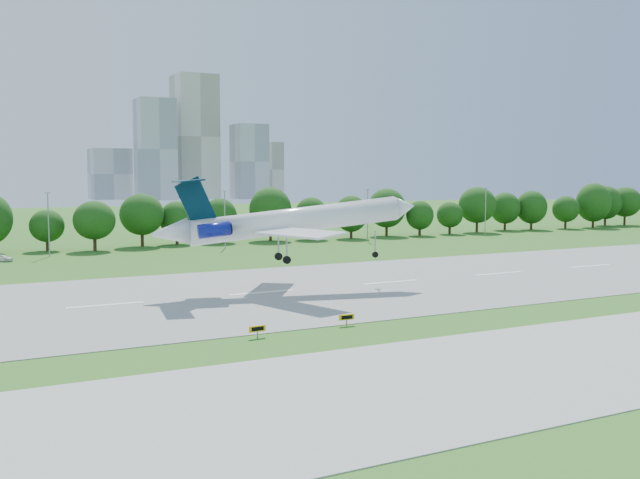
{
  "coord_description": "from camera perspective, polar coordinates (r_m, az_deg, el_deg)",
  "views": [
    {
      "loc": [
        -35.1,
        -60.76,
        15.45
      ],
      "look_at": [
        4.98,
        18.0,
        7.43
      ],
      "focal_mm": 40.0,
      "sensor_mm": 36.0,
      "label": 1
    }
  ],
  "objects": [
    {
      "name": "tree_line",
      "position": [
        157.01,
        -14.01,
        1.65
      ],
      "size": [
        288.4,
        8.4,
        10.4
      ],
      "color": "#382314",
      "rests_on": "ground"
    },
    {
      "name": "taxi_sign_left",
      "position": [
        68.39,
        -5.03,
        -7.13
      ],
      "size": [
        1.71,
        0.34,
        1.19
      ],
      "rotation": [
        0.0,
        0.0,
        0.08
      ],
      "color": "gray",
      "rests_on": "ground"
    },
    {
      "name": "airliner",
      "position": [
        94.36,
        -2.97,
        1.5
      ],
      "size": [
        36.55,
        26.24,
        11.42
      ],
      "rotation": [
        0.0,
        -0.1,
        -0.15
      ],
      "color": "white",
      "rests_on": "ground"
    },
    {
      "name": "taxi_sign_centre",
      "position": [
        73.52,
        2.14,
        -6.24
      ],
      "size": [
        1.71,
        0.24,
        1.2
      ],
      "rotation": [
        0.0,
        0.0,
        -0.01
      ],
      "color": "gray",
      "rests_on": "ground"
    },
    {
      "name": "taxiway",
      "position": [
        57.42,
        12.16,
        -10.5
      ],
      "size": [
        400.0,
        23.0,
        0.08
      ],
      "primitive_type": "cube",
      "color": "#ADADA8",
      "rests_on": "ground"
    },
    {
      "name": "service_vehicle_b",
      "position": [
        139.15,
        -24.1,
        -1.37
      ],
      "size": [
        4.15,
        3.09,
        1.32
      ],
      "primitive_type": "imported",
      "rotation": [
        0.0,
        0.0,
        1.12
      ],
      "color": "white",
      "rests_on": "ground"
    },
    {
      "name": "light_poles",
      "position": [
        146.72,
        -14.08,
        1.47
      ],
      "size": [
        175.9,
        0.25,
        12.19
      ],
      "color": "gray",
      "rests_on": "ground"
    },
    {
      "name": "runway",
      "position": [
        93.93,
        -4.66,
        -4.27
      ],
      "size": [
        400.0,
        45.0,
        0.08
      ],
      "primitive_type": "cube",
      "color": "gray",
      "rests_on": "ground"
    },
    {
      "name": "skyline",
      "position": [
        471.44,
        -10.36,
        6.93
      ],
      "size": [
        127.0,
        52.0,
        80.0
      ],
      "color": "#B2B2B7",
      "rests_on": "ground"
    },
    {
      "name": "ground",
      "position": [
        71.85,
        3.0,
        -7.24
      ],
      "size": [
        600.0,
        600.0,
        0.0
      ],
      "primitive_type": "plane",
      "color": "#2E5D18",
      "rests_on": "ground"
    }
  ]
}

